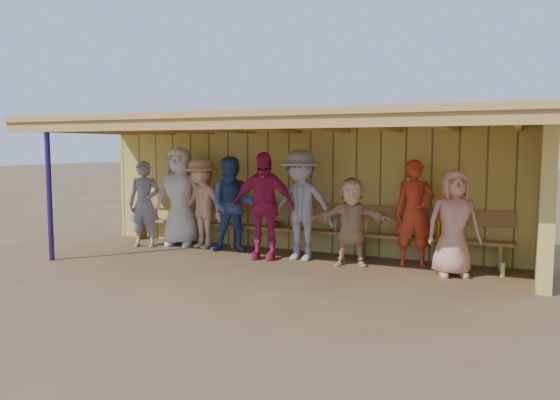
% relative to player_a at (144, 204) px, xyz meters
% --- Properties ---
extents(ground, '(90.00, 90.00, 0.00)m').
position_rel_player_a_xyz_m(ground, '(2.94, -0.33, -0.85)').
color(ground, brown).
rests_on(ground, ground).
extents(player_a, '(0.73, 0.60, 1.71)m').
position_rel_player_a_xyz_m(player_a, '(0.00, 0.00, 0.00)').
color(player_a, gray).
rests_on(player_a, ground).
extents(player_b, '(1.08, 0.84, 1.97)m').
position_rel_player_a_xyz_m(player_b, '(0.55, 0.41, 0.13)').
color(player_b, silver).
rests_on(player_b, ground).
extents(player_c, '(1.04, 0.91, 1.80)m').
position_rel_player_a_xyz_m(player_c, '(1.86, 0.24, 0.05)').
color(player_c, '#365294').
rests_on(player_c, ground).
extents(player_d, '(1.18, 0.68, 1.89)m').
position_rel_player_a_xyz_m(player_d, '(2.65, -0.07, 0.09)').
color(player_d, '#BD1E54').
rests_on(player_d, ground).
extents(player_e, '(1.26, 0.73, 1.93)m').
position_rel_player_a_xyz_m(player_e, '(3.30, 0.11, 0.11)').
color(player_e, gray).
rests_on(player_e, ground).
extents(player_f, '(1.44, 0.83, 1.48)m').
position_rel_player_a_xyz_m(player_f, '(4.24, 0.03, -0.11)').
color(player_f, tan).
rests_on(player_f, ground).
extents(player_g, '(0.73, 0.57, 1.77)m').
position_rel_player_a_xyz_m(player_g, '(5.19, 0.48, 0.03)').
color(player_g, red).
rests_on(player_g, ground).
extents(player_h, '(0.95, 0.80, 1.65)m').
position_rel_player_a_xyz_m(player_h, '(5.88, -0.05, -0.03)').
color(player_h, tan).
rests_on(player_h, ground).
extents(player_extra, '(1.27, 0.93, 1.77)m').
position_rel_player_a_xyz_m(player_extra, '(1.10, 0.36, 0.03)').
color(player_extra, tan).
rests_on(player_extra, ground).
extents(dugout_structure, '(8.80, 3.20, 2.50)m').
position_rel_player_a_xyz_m(dugout_structure, '(3.33, 0.35, 0.84)').
color(dugout_structure, '#CCB957').
rests_on(dugout_structure, ground).
extents(bench, '(7.60, 0.34, 0.93)m').
position_rel_player_a_xyz_m(bench, '(2.94, 0.78, -0.33)').
color(bench, '#A87B48').
rests_on(bench, ground).
extents(dugout_equipment, '(7.18, 0.62, 0.80)m').
position_rel_player_a_xyz_m(dugout_equipment, '(1.76, 0.65, -0.36)').
color(dugout_equipment, gold).
rests_on(dugout_equipment, ground).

